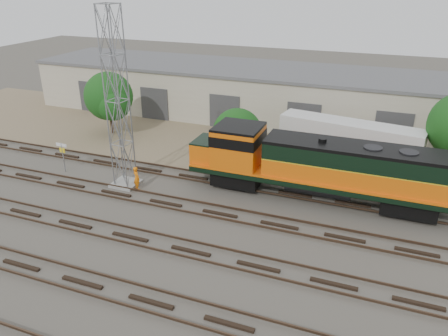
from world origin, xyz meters
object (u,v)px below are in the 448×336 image
(locomotive, at_px, (315,165))
(signal_tower, at_px, (118,104))
(semi_trailer, at_px, (352,138))
(worker, at_px, (137,178))

(locomotive, height_order, signal_tower, signal_tower)
(signal_tower, bearing_deg, locomotive, 12.24)
(locomotive, bearing_deg, semi_trailer, 76.74)
(signal_tower, xyz_separation_m, semi_trailer, (15.15, 10.25, -4.00))
(semi_trailer, bearing_deg, worker, -133.56)
(locomotive, relative_size, semi_trailer, 1.57)
(locomotive, bearing_deg, worker, -165.25)
(signal_tower, relative_size, worker, 7.18)
(signal_tower, height_order, semi_trailer, signal_tower)
(locomotive, height_order, worker, locomotive)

